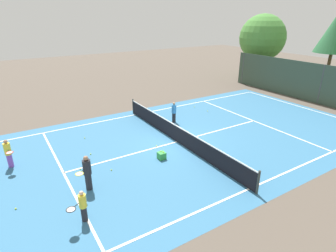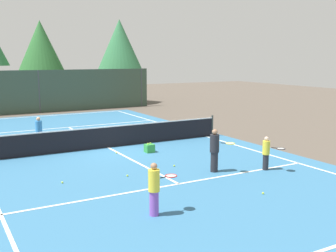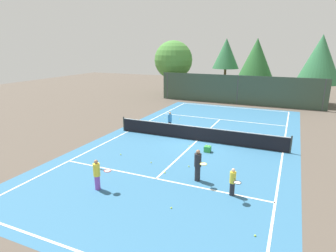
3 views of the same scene
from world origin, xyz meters
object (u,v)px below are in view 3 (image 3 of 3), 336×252
(player_2, at_px, (97,174))
(tennis_ball_5, at_px, (151,162))
(player_3, at_px, (198,165))
(tennis_ball_8, at_px, (180,119))
(tennis_ball_3, at_px, (189,166))
(player_1, at_px, (233,182))
(tennis_ball_2, at_px, (171,208))
(player_0, at_px, (170,121))
(tennis_ball_0, at_px, (189,146))
(tennis_ball_4, at_px, (165,118))
(tennis_ball_7, at_px, (121,155))
(tennis_ball_1, at_px, (165,173))
(ball_crate, at_px, (208,149))
(tennis_ball_6, at_px, (255,236))

(player_2, distance_m, tennis_ball_5, 3.81)
(player_3, height_order, tennis_ball_8, player_3)
(tennis_ball_3, bearing_deg, player_1, -37.19)
(tennis_ball_2, bearing_deg, player_0, 113.88)
(player_1, relative_size, tennis_ball_5, 19.05)
(tennis_ball_0, bearing_deg, tennis_ball_4, 126.57)
(player_3, relative_size, tennis_ball_7, 23.93)
(player_0, relative_size, tennis_ball_5, 21.71)
(tennis_ball_1, height_order, tennis_ball_8, same)
(tennis_ball_5, xyz_separation_m, tennis_ball_8, (-2.15, 9.75, 0.00))
(tennis_ball_0, relative_size, tennis_ball_2, 1.00)
(player_2, distance_m, tennis_ball_1, 3.52)
(tennis_ball_5, bearing_deg, player_1, -19.76)
(ball_crate, height_order, tennis_ball_5, ball_crate)
(tennis_ball_1, bearing_deg, tennis_ball_2, -60.91)
(player_1, distance_m, tennis_ball_6, 2.85)
(player_0, relative_size, player_3, 0.91)
(player_0, relative_size, tennis_ball_2, 21.71)
(tennis_ball_0, bearing_deg, tennis_ball_6, -56.05)
(tennis_ball_1, height_order, tennis_ball_2, same)
(player_1, xyz_separation_m, ball_crate, (-2.48, 4.70, -0.47))
(tennis_ball_5, bearing_deg, player_0, 104.44)
(player_0, relative_size, tennis_ball_1, 21.71)
(tennis_ball_6, bearing_deg, tennis_ball_4, 125.13)
(ball_crate, bearing_deg, player_0, 139.93)
(player_2, bearing_deg, player_1, 18.64)
(tennis_ball_4, xyz_separation_m, tennis_ball_6, (9.66, -13.73, 0.00))
(player_2, xyz_separation_m, tennis_ball_0, (1.82, 7.09, -0.71))
(ball_crate, bearing_deg, tennis_ball_5, -128.70)
(player_2, distance_m, player_3, 4.67)
(ball_crate, relative_size, tennis_ball_7, 6.45)
(player_0, xyz_separation_m, tennis_ball_7, (-0.58, -5.99, -0.70))
(player_2, xyz_separation_m, tennis_ball_1, (2.06, 2.76, -0.71))
(ball_crate, bearing_deg, player_1, -62.22)
(player_2, height_order, ball_crate, player_2)
(tennis_ball_3, distance_m, tennis_ball_5, 2.13)
(tennis_ball_3, relative_size, tennis_ball_5, 1.00)
(tennis_ball_0, relative_size, tennis_ball_8, 1.00)
(tennis_ball_1, bearing_deg, player_3, -3.72)
(tennis_ball_2, distance_m, tennis_ball_5, 4.73)
(tennis_ball_2, height_order, tennis_ball_5, same)
(tennis_ball_3, bearing_deg, tennis_ball_0, 109.58)
(tennis_ball_3, height_order, tennis_ball_5, same)
(player_3, bearing_deg, player_2, -145.46)
(tennis_ball_3, bearing_deg, tennis_ball_7, -179.86)
(player_1, xyz_separation_m, tennis_ball_3, (-2.74, 2.08, -0.62))
(player_2, bearing_deg, player_0, 94.61)
(ball_crate, bearing_deg, tennis_ball_4, 131.85)
(tennis_ball_3, bearing_deg, tennis_ball_2, -79.82)
(player_0, xyz_separation_m, tennis_ball_5, (1.63, -6.32, -0.70))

